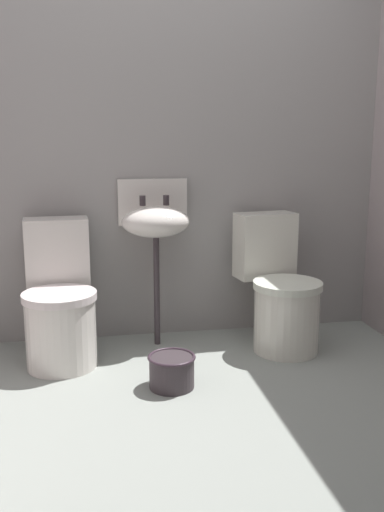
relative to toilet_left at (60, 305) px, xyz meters
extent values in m
cube|color=gray|center=(0.64, -0.90, -0.36)|extent=(3.11, 2.91, 0.08)
cube|color=gray|center=(0.64, 0.40, 0.75)|extent=(3.11, 0.10, 2.15)
cylinder|color=silver|center=(0.00, -0.09, -0.13)|extent=(0.40, 0.40, 0.38)
cylinder|color=silver|center=(0.00, -0.09, 0.08)|extent=(0.42, 0.42, 0.04)
cube|color=silver|center=(-0.01, 0.21, 0.26)|extent=(0.37, 0.20, 0.40)
cylinder|color=silver|center=(1.29, -0.09, -0.13)|extent=(0.44, 0.44, 0.38)
cylinder|color=silver|center=(1.29, -0.09, 0.08)|extent=(0.46, 0.46, 0.04)
cube|color=silver|center=(1.24, 0.21, 0.26)|extent=(0.38, 0.24, 0.40)
cylinder|color=#372E33|center=(0.56, 0.16, 0.01)|extent=(0.04, 0.04, 0.66)
ellipsoid|color=silver|center=(0.56, 0.16, 0.43)|extent=(0.40, 0.32, 0.18)
cube|color=silver|center=(0.56, 0.33, 0.53)|extent=(0.42, 0.04, 0.28)
cylinder|color=#372E33|center=(0.49, 0.22, 0.55)|extent=(0.04, 0.04, 0.06)
cylinder|color=#372E33|center=(0.63, 0.22, 0.55)|extent=(0.04, 0.04, 0.06)
cylinder|color=#372E33|center=(0.56, -0.46, -0.24)|extent=(0.23, 0.23, 0.16)
torus|color=#352731|center=(0.56, -0.46, -0.16)|extent=(0.24, 0.24, 0.02)
camera|label=1|loc=(0.18, -3.11, 0.92)|focal=39.87mm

